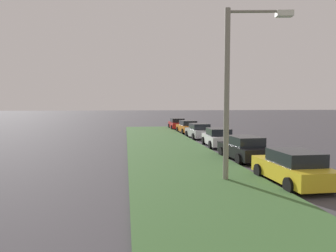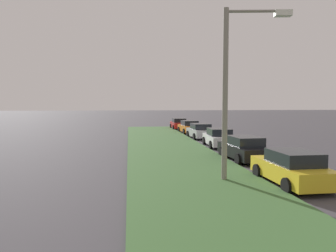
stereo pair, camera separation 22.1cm
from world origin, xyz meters
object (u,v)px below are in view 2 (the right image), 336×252
object	(u,v)px
parked_car_yellow	(292,168)
parked_car_silver	(200,131)
parked_car_orange	(189,127)
streetlight	(233,82)
parked_car_black	(244,149)
parked_car_red	(179,124)
parked_car_white	(219,138)

from	to	relation	value
parked_car_yellow	parked_car_silver	bearing A→B (deg)	-1.43
parked_car_silver	parked_car_orange	size ratio (longest dim) A/B	0.99
parked_car_yellow	parked_car_silver	size ratio (longest dim) A/B	0.99
parked_car_yellow	parked_car_orange	bearing A→B (deg)	-1.22
parked_car_silver	streetlight	world-z (taller)	streetlight
parked_car_black	parked_car_red	bearing A→B (deg)	-2.76
parked_car_white	parked_car_silver	size ratio (longest dim) A/B	1.00
parked_car_yellow	parked_car_white	size ratio (longest dim) A/B	0.99
parked_car_silver	parked_car_white	bearing A→B (deg)	178.80
parked_car_black	parked_car_silver	xyz separation A→B (m)	(12.11, -0.06, 0.00)
parked_car_yellow	streetlight	size ratio (longest dim) A/B	0.58
parked_car_orange	streetlight	bearing A→B (deg)	170.57
parked_car_red	streetlight	bearing A→B (deg)	175.87
parked_car_black	parked_car_orange	xyz separation A→B (m)	(17.61, -0.02, 0.00)
parked_car_yellow	parked_car_red	distance (m)	29.21
parked_car_yellow	streetlight	world-z (taller)	streetlight
parked_car_white	parked_car_red	xyz separation A→B (m)	(17.33, 0.46, 0.00)
parked_car_silver	streetlight	bearing A→B (deg)	169.33
parked_car_white	parked_car_black	bearing A→B (deg)	-178.93
parked_car_red	parked_car_yellow	bearing A→B (deg)	-179.45
parked_car_red	parked_car_orange	bearing A→B (deg)	-176.91
parked_car_black	parked_car_white	xyz separation A→B (m)	(6.04, -0.19, 0.00)
parked_car_black	parked_car_orange	size ratio (longest dim) A/B	1.00
parked_car_white	parked_car_orange	world-z (taller)	same
streetlight	parked_car_yellow	bearing A→B (deg)	-109.20
parked_car_black	parked_car_red	distance (m)	23.37
parked_car_white	streetlight	xyz separation A→B (m)	(-11.06, 2.61, 3.67)
parked_car_red	streetlight	world-z (taller)	streetlight
parked_car_orange	streetlight	world-z (taller)	streetlight
parked_car_black	parked_car_white	bearing A→B (deg)	-5.22
parked_car_yellow	parked_car_white	bearing A→B (deg)	-2.31
parked_car_orange	streetlight	size ratio (longest dim) A/B	0.59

